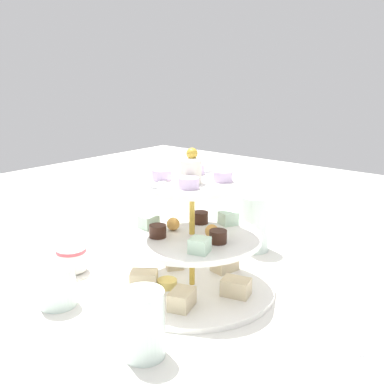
{
  "coord_description": "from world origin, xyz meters",
  "views": [
    {
      "loc": [
        0.59,
        0.49,
        0.39
      ],
      "look_at": [
        0.0,
        0.0,
        0.18
      ],
      "focal_mm": 42.74,
      "sensor_mm": 36.0,
      "label": 1
    }
  ],
  "objects_px": {
    "tiered_serving_stand": "(192,248)",
    "water_glass_short_left": "(57,286)",
    "butter_knife_right": "(136,239)",
    "water_glass_tall_right": "(254,223)",
    "water_glass_mid_back": "(144,324)",
    "teacup_with_saucer": "(72,261)",
    "butter_knife_left": "(356,324)"
  },
  "relations": [
    {
      "from": "tiered_serving_stand",
      "to": "butter_knife_right",
      "type": "relative_size",
      "value": 1.78
    },
    {
      "from": "butter_knife_left",
      "to": "butter_knife_right",
      "type": "height_order",
      "value": "same"
    },
    {
      "from": "water_glass_short_left",
      "to": "water_glass_tall_right",
      "type": "bearing_deg",
      "value": 164.05
    },
    {
      "from": "water_glass_tall_right",
      "to": "water_glass_mid_back",
      "type": "distance_m",
      "value": 0.45
    },
    {
      "from": "tiered_serving_stand",
      "to": "water_glass_mid_back",
      "type": "height_order",
      "value": "tiered_serving_stand"
    },
    {
      "from": "tiered_serving_stand",
      "to": "butter_knife_right",
      "type": "bearing_deg",
      "value": -112.98
    },
    {
      "from": "water_glass_tall_right",
      "to": "teacup_with_saucer",
      "type": "height_order",
      "value": "water_glass_tall_right"
    },
    {
      "from": "teacup_with_saucer",
      "to": "butter_knife_left",
      "type": "xyz_separation_m",
      "value": [
        -0.17,
        0.51,
        -0.02
      ]
    },
    {
      "from": "teacup_with_saucer",
      "to": "tiered_serving_stand",
      "type": "bearing_deg",
      "value": 112.85
    },
    {
      "from": "water_glass_short_left",
      "to": "butter_knife_right",
      "type": "xyz_separation_m",
      "value": [
        -0.3,
        -0.13,
        -0.03
      ]
    },
    {
      "from": "butter_knife_right",
      "to": "water_glass_tall_right",
      "type": "bearing_deg",
      "value": 137.7
    },
    {
      "from": "butter_knife_left",
      "to": "water_glass_mid_back",
      "type": "xyz_separation_m",
      "value": [
        0.27,
        -0.2,
        0.05
      ]
    },
    {
      "from": "tiered_serving_stand",
      "to": "water_glass_short_left",
      "type": "height_order",
      "value": "tiered_serving_stand"
    },
    {
      "from": "butter_knife_left",
      "to": "water_glass_mid_back",
      "type": "distance_m",
      "value": 0.34
    },
    {
      "from": "tiered_serving_stand",
      "to": "water_glass_short_left",
      "type": "xyz_separation_m",
      "value": [
        0.19,
        -0.14,
        -0.05
      ]
    },
    {
      "from": "butter_knife_right",
      "to": "tiered_serving_stand",
      "type": "bearing_deg",
      "value": 87.94
    },
    {
      "from": "water_glass_mid_back",
      "to": "butter_knife_left",
      "type": "bearing_deg",
      "value": 143.08
    },
    {
      "from": "tiered_serving_stand",
      "to": "water_glass_tall_right",
      "type": "relative_size",
      "value": 2.44
    },
    {
      "from": "butter_knife_left",
      "to": "butter_knife_right",
      "type": "xyz_separation_m",
      "value": [
        -0.04,
        -0.54,
        0.0
      ]
    },
    {
      "from": "water_glass_tall_right",
      "to": "teacup_with_saucer",
      "type": "distance_m",
      "value": 0.4
    },
    {
      "from": "water_glass_tall_right",
      "to": "butter_knife_right",
      "type": "bearing_deg",
      "value": -63.22
    },
    {
      "from": "butter_knife_left",
      "to": "tiered_serving_stand",
      "type": "bearing_deg",
      "value": 79.83
    },
    {
      "from": "water_glass_mid_back",
      "to": "butter_knife_right",
      "type": "bearing_deg",
      "value": -132.22
    },
    {
      "from": "teacup_with_saucer",
      "to": "butter_knife_right",
      "type": "bearing_deg",
      "value": -170.4
    },
    {
      "from": "tiered_serving_stand",
      "to": "butter_knife_right",
      "type": "distance_m",
      "value": 0.3
    },
    {
      "from": "water_glass_tall_right",
      "to": "water_glass_short_left",
      "type": "xyz_separation_m",
      "value": [
        0.43,
        -0.12,
        -0.03
      ]
    },
    {
      "from": "butter_knife_right",
      "to": "water_glass_mid_back",
      "type": "distance_m",
      "value": 0.46
    },
    {
      "from": "butter_knife_right",
      "to": "water_glass_mid_back",
      "type": "relative_size",
      "value": 1.72
    },
    {
      "from": "tiered_serving_stand",
      "to": "water_glass_mid_back",
      "type": "distance_m",
      "value": 0.22
    },
    {
      "from": "tiered_serving_stand",
      "to": "water_glass_tall_right",
      "type": "xyz_separation_m",
      "value": [
        -0.24,
        -0.02,
        -0.02
      ]
    },
    {
      "from": "tiered_serving_stand",
      "to": "butter_knife_left",
      "type": "distance_m",
      "value": 0.3
    },
    {
      "from": "tiered_serving_stand",
      "to": "water_glass_short_left",
      "type": "relative_size",
      "value": 4.29
    }
  ]
}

